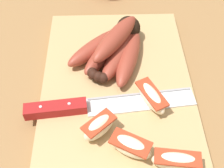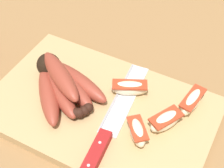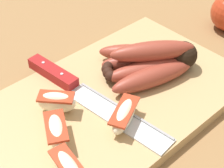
{
  "view_description": "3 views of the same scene",
  "coord_description": "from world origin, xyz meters",
  "px_view_note": "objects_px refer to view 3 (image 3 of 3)",
  "views": [
    {
      "loc": [
        -0.33,
        0.03,
        0.43
      ],
      "look_at": [
        0.0,
        0.02,
        0.03
      ],
      "focal_mm": 49.5,
      "sensor_mm": 36.0,
      "label": 1
    },
    {
      "loc": [
        -0.21,
        0.36,
        0.52
      ],
      "look_at": [
        -0.0,
        -0.02,
        0.06
      ],
      "focal_mm": 56.16,
      "sensor_mm": 36.0,
      "label": 2
    },
    {
      "loc": [
        -0.29,
        -0.3,
        0.41
      ],
      "look_at": [
        -0.01,
        -0.0,
        0.06
      ],
      "focal_mm": 58.65,
      "sensor_mm": 36.0,
      "label": 3
    }
  ],
  "objects_px": {
    "banana_bunch": "(151,62)",
    "apple_wedge_extra": "(56,102)",
    "apple_wedge_near": "(56,131)",
    "apple_wedge_middle": "(124,115)",
    "chefs_knife": "(74,86)"
  },
  "relations": [
    {
      "from": "banana_bunch",
      "to": "apple_wedge_extra",
      "type": "bearing_deg",
      "value": 169.92
    },
    {
      "from": "banana_bunch",
      "to": "apple_wedge_near",
      "type": "xyz_separation_m",
      "value": [
        -0.2,
        -0.01,
        -0.0
      ]
    },
    {
      "from": "banana_bunch",
      "to": "apple_wedge_extra",
      "type": "height_order",
      "value": "banana_bunch"
    },
    {
      "from": "chefs_knife",
      "to": "apple_wedge_near",
      "type": "distance_m",
      "value": 0.11
    },
    {
      "from": "chefs_knife",
      "to": "apple_wedge_middle",
      "type": "height_order",
      "value": "apple_wedge_middle"
    },
    {
      "from": "apple_wedge_middle",
      "to": "apple_wedge_extra",
      "type": "height_order",
      "value": "apple_wedge_extra"
    },
    {
      "from": "chefs_knife",
      "to": "apple_wedge_middle",
      "type": "xyz_separation_m",
      "value": [
        0.01,
        -0.11,
        0.01
      ]
    },
    {
      "from": "banana_bunch",
      "to": "apple_wedge_extra",
      "type": "relative_size",
      "value": 2.9
    },
    {
      "from": "apple_wedge_near",
      "to": "apple_wedge_middle",
      "type": "height_order",
      "value": "apple_wedge_near"
    },
    {
      "from": "chefs_knife",
      "to": "apple_wedge_extra",
      "type": "relative_size",
      "value": 4.87
    },
    {
      "from": "banana_bunch",
      "to": "apple_wedge_extra",
      "type": "distance_m",
      "value": 0.17
    },
    {
      "from": "banana_bunch",
      "to": "apple_wedge_extra",
      "type": "xyz_separation_m",
      "value": [
        -0.17,
        0.03,
        -0.0
      ]
    },
    {
      "from": "banana_bunch",
      "to": "chefs_knife",
      "type": "bearing_deg",
      "value": 156.92
    },
    {
      "from": "apple_wedge_extra",
      "to": "apple_wedge_near",
      "type": "bearing_deg",
      "value": -126.39
    },
    {
      "from": "apple_wedge_near",
      "to": "chefs_knife",
      "type": "bearing_deg",
      "value": 39.3
    }
  ]
}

